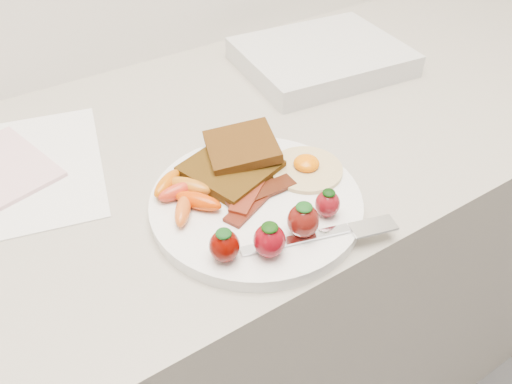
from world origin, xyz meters
TOP-DOWN VIEW (x-y plane):
  - counter at (0.00, 1.70)m, footprint 2.00×0.60m
  - plate at (0.01, 1.54)m, footprint 0.27×0.27m
  - toast_lower at (0.01, 1.60)m, footprint 0.13×0.13m
  - toast_upper at (0.04, 1.62)m, footprint 0.12×0.12m
  - fried_egg at (0.10, 1.55)m, footprint 0.11×0.11m
  - bacon_strips at (0.01, 1.54)m, footprint 0.11×0.09m
  - baby_carrots at (-0.06, 1.59)m, footprint 0.08×0.11m
  - strawberries at (-0.00, 1.46)m, footprint 0.17×0.06m
  - fork at (0.05, 1.44)m, footprint 0.18×0.08m
  - paper_sheet at (-0.22, 1.78)m, footprint 0.26×0.31m
  - appliance at (0.33, 1.80)m, footprint 0.31×0.26m

SIDE VIEW (x-z plane):
  - counter at x=0.00m, z-range 0.00..0.90m
  - paper_sheet at x=-0.22m, z-range 0.90..0.90m
  - plate at x=0.01m, z-range 0.90..0.92m
  - appliance at x=0.33m, z-range 0.90..0.94m
  - fork at x=0.05m, z-range 0.92..0.92m
  - bacon_strips at x=0.01m, z-range 0.92..0.93m
  - fried_egg at x=0.10m, z-range 0.91..0.93m
  - toast_lower at x=0.01m, z-range 0.92..0.93m
  - baby_carrots at x=-0.06m, z-range 0.92..0.94m
  - strawberries at x=0.00m, z-range 0.92..0.96m
  - toast_upper at x=0.04m, z-range 0.93..0.95m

